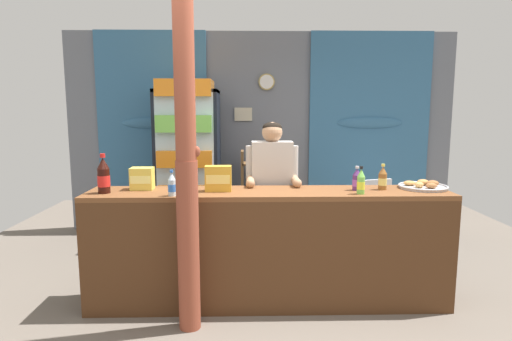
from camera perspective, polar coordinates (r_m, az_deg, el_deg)
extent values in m
plane|color=#665B51|center=(4.52, 1.52, -13.53)|extent=(7.18, 7.18, 0.00)
cube|color=slate|center=(5.92, 0.73, 5.14)|extent=(5.28, 0.12, 2.71)
cube|color=teal|center=(5.95, -13.76, 7.30)|extent=(1.48, 0.04, 2.22)
ellipsoid|color=teal|center=(5.94, -13.76, 6.22)|extent=(0.81, 0.10, 0.16)
cube|color=teal|center=(6.06, 15.01, 7.27)|extent=(1.65, 0.04, 2.22)
ellipsoid|color=teal|center=(6.04, 15.02, 6.21)|extent=(0.91, 0.10, 0.16)
cylinder|color=tan|center=(5.85, 1.43, 11.83)|extent=(0.22, 0.03, 0.22)
cylinder|color=white|center=(5.83, 1.44, 11.84)|extent=(0.19, 0.01, 0.19)
cube|color=beige|center=(5.83, -1.72, 7.57)|extent=(0.24, 0.02, 0.18)
cube|color=brown|center=(3.59, 1.72, -3.06)|extent=(3.05, 0.51, 0.04)
cube|color=#4E2E18|center=(3.50, 1.90, -11.85)|extent=(3.05, 0.04, 0.95)
cube|color=#4E2E18|center=(3.93, -20.85, -10.09)|extent=(0.08, 0.46, 0.95)
cube|color=#4E2E18|center=(4.07, 23.37, -9.58)|extent=(0.08, 0.46, 0.95)
cylinder|color=brown|center=(3.29, -9.09, -10.04)|extent=(0.16, 0.16, 1.30)
cylinder|color=brown|center=(3.13, -9.64, 13.25)|extent=(0.15, 0.15, 1.30)
ellipsoid|color=brown|center=(3.13, -8.04, 2.54)|extent=(0.06, 0.05, 0.08)
cube|color=black|center=(5.77, -8.59, 1.00)|extent=(0.77, 0.04, 1.91)
cube|color=black|center=(5.52, -12.78, 0.56)|extent=(0.04, 0.68, 1.91)
cube|color=black|center=(5.42, -5.18, 0.59)|extent=(0.04, 0.68, 1.91)
cube|color=black|center=(5.42, -9.24, 10.45)|extent=(0.77, 0.68, 0.04)
cube|color=black|center=(5.65, -8.80, -8.67)|extent=(0.77, 0.68, 0.08)
cube|color=silver|center=(5.13, -9.50, 0.64)|extent=(0.71, 0.02, 1.75)
cylinder|color=#B7B7BC|center=(5.07, -5.89, 0.05)|extent=(0.02, 0.02, 0.40)
cube|color=silver|center=(5.52, -8.92, -3.45)|extent=(0.69, 0.60, 0.02)
cube|color=orange|center=(5.37, -9.14, -2.60)|extent=(0.65, 0.56, 0.20)
cube|color=silver|center=(5.46, -9.02, 0.84)|extent=(0.69, 0.60, 0.02)
cube|color=orange|center=(5.31, -9.24, 1.82)|extent=(0.65, 0.56, 0.20)
cube|color=silver|center=(5.42, -9.12, 5.20)|extent=(0.69, 0.60, 0.02)
cube|color=#75C64C|center=(5.28, -9.35, 6.31)|extent=(0.65, 0.56, 0.20)
cube|color=silver|center=(5.41, -9.22, 9.60)|extent=(0.69, 0.60, 0.02)
cube|color=orange|center=(5.28, -9.45, 10.83)|extent=(0.65, 0.56, 0.20)
cube|color=brown|center=(5.63, -1.84, -3.09)|extent=(0.04, 0.28, 1.14)
cube|color=brown|center=(5.65, 2.63, -3.06)|extent=(0.04, 0.28, 1.14)
cube|color=brown|center=(5.57, 0.40, 0.94)|extent=(0.44, 0.28, 0.02)
cylinder|color=orange|center=(5.56, -0.28, 1.68)|extent=(0.05, 0.05, 0.12)
cylinder|color=#56286B|center=(5.56, 1.08, 1.88)|extent=(0.07, 0.07, 0.16)
cube|color=brown|center=(5.63, 0.40, -2.51)|extent=(0.44, 0.28, 0.02)
cylinder|color=orange|center=(5.61, -0.27, -1.89)|extent=(0.06, 0.06, 0.10)
cylinder|color=silver|center=(5.61, 1.07, -1.66)|extent=(0.05, 0.05, 0.15)
cube|color=brown|center=(5.70, 0.39, -5.88)|extent=(0.44, 0.28, 0.02)
cylinder|color=brown|center=(5.68, -0.27, -5.20)|extent=(0.05, 0.05, 0.12)
cylinder|color=black|center=(5.69, 1.06, -5.19)|extent=(0.06, 0.06, 0.12)
cube|color=silver|center=(5.41, 14.47, -5.24)|extent=(0.55, 0.55, 0.04)
cube|color=silver|center=(5.20, 15.74, -3.35)|extent=(0.41, 0.16, 0.40)
cylinder|color=silver|center=(5.71, 14.99, -6.80)|extent=(0.04, 0.04, 0.44)
cylinder|color=silver|center=(5.52, 11.65, -7.22)|extent=(0.04, 0.04, 0.44)
cylinder|color=silver|center=(5.41, 17.19, -7.74)|extent=(0.04, 0.04, 0.44)
cylinder|color=silver|center=(5.21, 13.72, -8.23)|extent=(0.04, 0.04, 0.44)
cube|color=silver|center=(5.49, 16.29, -3.82)|extent=(0.15, 0.39, 0.03)
cube|color=silver|center=(5.28, 12.68, -4.17)|extent=(0.15, 0.39, 0.03)
cylinder|color=#28282D|center=(4.12, 0.98, -9.36)|extent=(0.11, 0.11, 0.86)
cylinder|color=#28282D|center=(4.13, 3.24, -9.33)|extent=(0.11, 0.11, 0.86)
cube|color=#BCB7B2|center=(3.97, 2.16, 0.17)|extent=(0.38, 0.20, 0.52)
sphere|color=tan|center=(3.94, 2.19, 5.16)|extent=(0.19, 0.19, 0.19)
ellipsoid|color=black|center=(3.95, 2.18, 5.79)|extent=(0.18, 0.18, 0.10)
cylinder|color=#BCB7B2|center=(3.96, -0.81, 1.13)|extent=(0.08, 0.08, 0.31)
cylinder|color=tan|center=(3.83, -0.78, -1.41)|extent=(0.07, 0.26, 0.07)
sphere|color=tan|center=(3.70, -0.76, -1.75)|extent=(0.08, 0.08, 0.08)
cylinder|color=#BCB7B2|center=(3.98, 5.12, 1.15)|extent=(0.08, 0.08, 0.31)
cylinder|color=tan|center=(3.86, 5.35, -1.38)|extent=(0.07, 0.26, 0.07)
sphere|color=tan|center=(3.73, 5.58, -1.72)|extent=(0.08, 0.08, 0.08)
cylinder|color=black|center=(3.69, -19.78, -1.33)|extent=(0.10, 0.10, 0.20)
cone|color=black|center=(3.67, -19.90, 0.94)|extent=(0.10, 0.10, 0.09)
cylinder|color=red|center=(3.66, -19.94, 1.90)|extent=(0.04, 0.04, 0.03)
cylinder|color=red|center=(3.69, -19.78, -1.33)|extent=(0.10, 0.10, 0.09)
cylinder|color=brown|center=(3.78, 16.64, -1.45)|extent=(0.07, 0.07, 0.14)
cone|color=brown|center=(3.77, 16.71, 0.05)|extent=(0.07, 0.07, 0.06)
cylinder|color=#E5CC4C|center=(3.76, 16.73, 0.68)|extent=(0.03, 0.03, 0.02)
cylinder|color=#E5D166|center=(3.78, 16.64, -1.45)|extent=(0.07, 0.07, 0.06)
cylinder|color=#56286B|center=(3.70, 13.38, -1.61)|extent=(0.07, 0.07, 0.13)
cone|color=#56286B|center=(3.69, 13.43, -0.18)|extent=(0.07, 0.07, 0.06)
cylinder|color=silver|center=(3.68, 13.45, 0.43)|extent=(0.03, 0.03, 0.02)
cylinder|color=purple|center=(3.70, 13.38, -1.61)|extent=(0.07, 0.07, 0.06)
cylinder|color=silver|center=(3.43, -11.24, -2.31)|extent=(0.06, 0.06, 0.13)
cone|color=silver|center=(3.41, -11.28, -0.76)|extent=(0.06, 0.06, 0.06)
cylinder|color=blue|center=(3.41, -11.30, -0.11)|extent=(0.03, 0.03, 0.02)
cylinder|color=blue|center=(3.43, -11.24, -2.31)|extent=(0.06, 0.06, 0.06)
cylinder|color=#75C64C|center=(3.54, 13.91, -1.96)|extent=(0.06, 0.06, 0.14)
cone|color=#75C64C|center=(3.53, 13.97, -0.32)|extent=(0.06, 0.06, 0.06)
cylinder|color=black|center=(3.52, 13.99, 0.38)|extent=(0.03, 0.03, 0.02)
cylinder|color=yellow|center=(3.54, 13.91, -1.96)|extent=(0.06, 0.06, 0.06)
cube|color=gold|center=(3.57, -5.09, -1.08)|extent=(0.22, 0.11, 0.21)
cube|color=#FFE26D|center=(3.51, -5.15, -1.23)|extent=(0.20, 0.00, 0.08)
cube|color=#EAD14C|center=(3.76, -15.05, -1.05)|extent=(0.19, 0.14, 0.19)
cube|color=#FFFF8C|center=(3.69, -15.31, -1.23)|extent=(0.17, 0.00, 0.07)
cylinder|color=#BCBCC1|center=(3.96, 21.53, -2.14)|extent=(0.40, 0.40, 0.02)
torus|color=#BCBCC1|center=(3.96, 21.54, -1.94)|extent=(0.42, 0.42, 0.02)
ellipsoid|color=#A36638|center=(4.00, 22.64, -1.61)|extent=(0.11, 0.07, 0.05)
ellipsoid|color=#C68947|center=(4.04, 21.53, -1.47)|extent=(0.10, 0.09, 0.05)
ellipsoid|color=#C68947|center=(3.98, 19.94, -1.60)|extent=(0.10, 0.09, 0.04)
ellipsoid|color=tan|center=(3.89, 21.08, -1.80)|extent=(0.07, 0.08, 0.05)
ellipsoid|color=#A36638|center=(3.90, 22.51, -1.89)|extent=(0.09, 0.07, 0.05)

